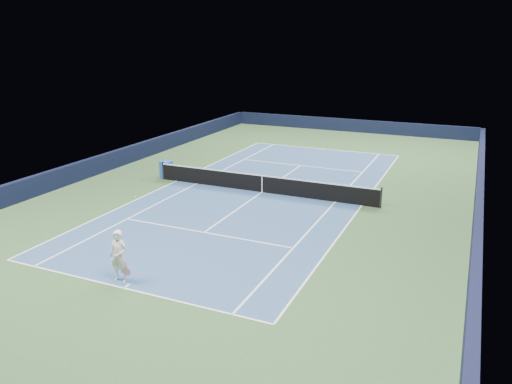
% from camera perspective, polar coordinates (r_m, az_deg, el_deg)
% --- Properties ---
extents(ground, '(40.00, 40.00, 0.00)m').
position_cam_1_polar(ground, '(27.27, 0.70, -0.03)').
color(ground, '#2F4F2B').
rests_on(ground, ground).
extents(wall_far, '(22.00, 0.35, 1.10)m').
position_cam_1_polar(wall_far, '(45.56, 10.68, 7.50)').
color(wall_far, black).
rests_on(wall_far, ground).
extents(wall_right, '(0.35, 40.00, 1.10)m').
position_cam_1_polar(wall_right, '(25.10, 24.05, -1.84)').
color(wall_right, black).
rests_on(wall_right, ground).
extents(wall_left, '(0.35, 40.00, 1.10)m').
position_cam_1_polar(wall_left, '(32.77, -16.99, 3.20)').
color(wall_left, black).
rests_on(wall_left, ground).
extents(court_surface, '(10.97, 23.77, 0.01)m').
position_cam_1_polar(court_surface, '(27.27, 0.70, -0.02)').
color(court_surface, '#2B4B7B').
rests_on(court_surface, ground).
extents(baseline_far, '(10.97, 0.08, 0.00)m').
position_cam_1_polar(baseline_far, '(38.12, 7.80, 4.90)').
color(baseline_far, white).
rests_on(baseline_far, ground).
extents(baseline_near, '(10.97, 0.08, 0.00)m').
position_cam_1_polar(baseline_near, '(17.79, -14.87, -10.57)').
color(baseline_near, white).
rests_on(baseline_near, ground).
extents(sideline_doubles_right, '(0.08, 23.77, 0.00)m').
position_cam_1_polar(sideline_doubles_right, '(25.71, 12.00, -1.50)').
color(sideline_doubles_right, white).
rests_on(sideline_doubles_right, ground).
extents(sideline_doubles_left, '(0.08, 23.77, 0.00)m').
position_cam_1_polar(sideline_doubles_left, '(29.76, -9.05, 1.27)').
color(sideline_doubles_left, white).
rests_on(sideline_doubles_left, ground).
extents(sideline_singles_right, '(0.08, 23.77, 0.00)m').
position_cam_1_polar(sideline_singles_right, '(26.00, 9.06, -1.11)').
color(sideline_singles_right, white).
rests_on(sideline_singles_right, ground).
extents(sideline_singles_left, '(0.08, 23.77, 0.00)m').
position_cam_1_polar(sideline_singles_left, '(29.06, -6.78, 0.98)').
color(sideline_singles_left, white).
rests_on(sideline_singles_left, ground).
extents(service_line_far, '(8.23, 0.08, 0.00)m').
position_cam_1_polar(service_line_far, '(33.02, 5.09, 3.04)').
color(service_line_far, white).
rests_on(service_line_far, ground).
extents(service_line_near, '(8.23, 0.08, 0.00)m').
position_cam_1_polar(service_line_near, '(21.87, -5.96, -4.61)').
color(service_line_near, white).
rests_on(service_line_near, ground).
extents(center_service_line, '(0.08, 12.80, 0.00)m').
position_cam_1_polar(center_service_line, '(27.27, 0.70, -0.01)').
color(center_service_line, white).
rests_on(center_service_line, ground).
extents(center_mark_far, '(0.08, 0.30, 0.00)m').
position_cam_1_polar(center_mark_far, '(37.98, 7.73, 4.85)').
color(center_mark_far, white).
rests_on(center_mark_far, ground).
extents(center_mark_near, '(0.08, 0.30, 0.00)m').
position_cam_1_polar(center_mark_near, '(17.89, -14.57, -10.38)').
color(center_mark_near, white).
rests_on(center_mark_near, ground).
extents(tennis_net, '(12.90, 0.10, 1.07)m').
position_cam_1_polar(tennis_net, '(27.12, 0.70, 0.99)').
color(tennis_net, black).
rests_on(tennis_net, ground).
extents(sponsor_cube, '(0.67, 0.62, 1.03)m').
position_cam_1_polar(sponsor_cube, '(30.39, -10.20, 2.54)').
color(sponsor_cube, blue).
rests_on(sponsor_cube, ground).
extents(tennis_player, '(0.84, 1.28, 2.82)m').
position_cam_1_polar(tennis_player, '(17.91, -15.38, -7.11)').
color(tennis_player, white).
rests_on(tennis_player, ground).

